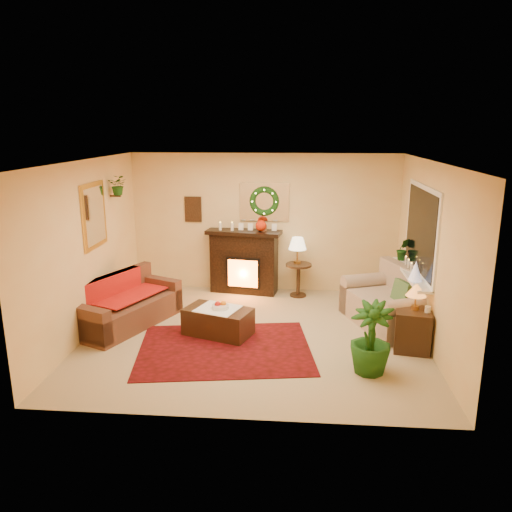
# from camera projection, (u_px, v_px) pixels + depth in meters

# --- Properties ---
(floor) EXTENTS (5.00, 5.00, 0.00)m
(floor) POSITION_uv_depth(u_px,v_px,m) (254.00, 335.00, 7.56)
(floor) COLOR beige
(floor) RESTS_ON ground
(ceiling) EXTENTS (5.00, 5.00, 0.00)m
(ceiling) POSITION_uv_depth(u_px,v_px,m) (254.00, 161.00, 6.90)
(ceiling) COLOR white
(ceiling) RESTS_ON ground
(wall_back) EXTENTS (5.00, 5.00, 0.00)m
(wall_back) POSITION_uv_depth(u_px,v_px,m) (264.00, 223.00, 9.40)
(wall_back) COLOR #EFD88C
(wall_back) RESTS_ON ground
(wall_front) EXTENTS (5.00, 5.00, 0.00)m
(wall_front) POSITION_uv_depth(u_px,v_px,m) (235.00, 306.00, 5.06)
(wall_front) COLOR #EFD88C
(wall_front) RESTS_ON ground
(wall_left) EXTENTS (4.50, 4.50, 0.00)m
(wall_left) POSITION_uv_depth(u_px,v_px,m) (87.00, 249.00, 7.43)
(wall_left) COLOR #EFD88C
(wall_left) RESTS_ON ground
(wall_right) EXTENTS (4.50, 4.50, 0.00)m
(wall_right) POSITION_uv_depth(u_px,v_px,m) (430.00, 256.00, 7.03)
(wall_right) COLOR #EFD88C
(wall_right) RESTS_ON ground
(area_rug) EXTENTS (2.65, 2.14, 0.01)m
(area_rug) POSITION_uv_depth(u_px,v_px,m) (225.00, 349.00, 7.08)
(area_rug) COLOR #450E14
(area_rug) RESTS_ON floor
(sofa) EXTENTS (1.47, 1.99, 0.78)m
(sofa) POSITION_uv_depth(u_px,v_px,m) (127.00, 299.00, 7.86)
(sofa) COLOR #4D3420
(sofa) RESTS_ON floor
(red_throw) EXTENTS (0.75, 1.23, 0.02)m
(red_throw) POSITION_uv_depth(u_px,v_px,m) (126.00, 294.00, 7.99)
(red_throw) COLOR red
(red_throw) RESTS_ON sofa
(fireplace) EXTENTS (1.28, 0.57, 1.13)m
(fireplace) POSITION_uv_depth(u_px,v_px,m) (244.00, 264.00, 9.42)
(fireplace) COLOR black
(fireplace) RESTS_ON floor
(poinsettia) EXTENTS (0.20, 0.20, 0.20)m
(poinsettia) POSITION_uv_depth(u_px,v_px,m) (261.00, 226.00, 9.15)
(poinsettia) COLOR red
(poinsettia) RESTS_ON fireplace
(mantel_candle_a) EXTENTS (0.05, 0.05, 0.16)m
(mantel_candle_a) POSITION_uv_depth(u_px,v_px,m) (220.00, 227.00, 9.24)
(mantel_candle_a) COLOR beige
(mantel_candle_a) RESTS_ON fireplace
(mantel_candle_b) EXTENTS (0.06, 0.06, 0.17)m
(mantel_candle_b) POSITION_uv_depth(u_px,v_px,m) (232.00, 227.00, 9.22)
(mantel_candle_b) COLOR silver
(mantel_candle_b) RESTS_ON fireplace
(mantel_mirror) EXTENTS (0.92, 0.02, 0.72)m
(mantel_mirror) POSITION_uv_depth(u_px,v_px,m) (264.00, 202.00, 9.28)
(mantel_mirror) COLOR white
(mantel_mirror) RESTS_ON wall_back
(wreath) EXTENTS (0.55, 0.11, 0.55)m
(wreath) POSITION_uv_depth(u_px,v_px,m) (264.00, 201.00, 9.24)
(wreath) COLOR #194719
(wreath) RESTS_ON wall_back
(wall_art) EXTENTS (0.32, 0.03, 0.48)m
(wall_art) POSITION_uv_depth(u_px,v_px,m) (193.00, 209.00, 9.43)
(wall_art) COLOR #381E11
(wall_art) RESTS_ON wall_back
(gold_mirror) EXTENTS (0.03, 0.84, 1.00)m
(gold_mirror) POSITION_uv_depth(u_px,v_px,m) (94.00, 215.00, 7.61)
(gold_mirror) COLOR gold
(gold_mirror) RESTS_ON wall_left
(hanging_plant) EXTENTS (0.33, 0.28, 0.36)m
(hanging_plant) POSITION_uv_depth(u_px,v_px,m) (119.00, 195.00, 8.26)
(hanging_plant) COLOR #194719
(hanging_plant) RESTS_ON wall_left
(loveseat) EXTENTS (1.40, 1.78, 0.91)m
(loveseat) POSITION_uv_depth(u_px,v_px,m) (387.00, 300.00, 7.85)
(loveseat) COLOR gray
(loveseat) RESTS_ON floor
(window_frame) EXTENTS (0.03, 1.86, 1.36)m
(window_frame) POSITION_uv_depth(u_px,v_px,m) (421.00, 230.00, 7.50)
(window_frame) COLOR white
(window_frame) RESTS_ON wall_right
(window_glass) EXTENTS (0.02, 1.70, 1.22)m
(window_glass) POSITION_uv_depth(u_px,v_px,m) (420.00, 230.00, 7.50)
(window_glass) COLOR black
(window_glass) RESTS_ON wall_right
(window_sill) EXTENTS (0.22, 1.86, 0.04)m
(window_sill) POSITION_uv_depth(u_px,v_px,m) (411.00, 274.00, 7.68)
(window_sill) COLOR white
(window_sill) RESTS_ON wall_right
(mini_tree) EXTENTS (0.19, 0.19, 0.29)m
(mini_tree) POSITION_uv_depth(u_px,v_px,m) (416.00, 271.00, 7.22)
(mini_tree) COLOR white
(mini_tree) RESTS_ON window_sill
(sill_plant) EXTENTS (0.27, 0.22, 0.49)m
(sill_plant) POSITION_uv_depth(u_px,v_px,m) (403.00, 249.00, 8.32)
(sill_plant) COLOR #153311
(sill_plant) RESTS_ON window_sill
(side_table_round) EXTENTS (0.59, 0.59, 0.62)m
(side_table_round) POSITION_uv_depth(u_px,v_px,m) (298.00, 279.00, 9.23)
(side_table_round) COLOR #4B331A
(side_table_round) RESTS_ON floor
(lamp_cream) EXTENTS (0.33, 0.33, 0.50)m
(lamp_cream) POSITION_uv_depth(u_px,v_px,m) (297.00, 250.00, 9.13)
(lamp_cream) COLOR beige
(lamp_cream) RESTS_ON side_table_round
(end_table_square) EXTENTS (0.56, 0.56, 0.59)m
(end_table_square) POSITION_uv_depth(u_px,v_px,m) (412.00, 332.00, 7.00)
(end_table_square) COLOR #43221B
(end_table_square) RESTS_ON floor
(lamp_tiffany) EXTENTS (0.28, 0.28, 0.41)m
(lamp_tiffany) POSITION_uv_depth(u_px,v_px,m) (416.00, 299.00, 6.92)
(lamp_tiffany) COLOR orange
(lamp_tiffany) RESTS_ON end_table_square
(coffee_table) EXTENTS (1.11, 0.84, 0.41)m
(coffee_table) POSITION_uv_depth(u_px,v_px,m) (218.00, 322.00, 7.53)
(coffee_table) COLOR #341A0C
(coffee_table) RESTS_ON floor
(fruit_bowl) EXTENTS (0.25, 0.25, 0.06)m
(fruit_bowl) POSITION_uv_depth(u_px,v_px,m) (220.00, 307.00, 7.46)
(fruit_bowl) COLOR silver
(fruit_bowl) RESTS_ON coffee_table
(floor_palm) EXTENTS (2.09, 2.09, 2.83)m
(floor_palm) POSITION_uv_depth(u_px,v_px,m) (371.00, 340.00, 6.31)
(floor_palm) COLOR #145116
(floor_palm) RESTS_ON floor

